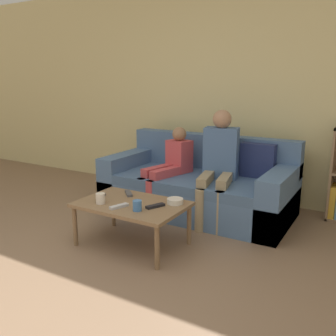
# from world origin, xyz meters

# --- Properties ---
(ground_plane) EXTENTS (22.00, 22.00, 0.00)m
(ground_plane) POSITION_xyz_m (0.00, 0.00, 0.00)
(ground_plane) COLOR #84664C
(wall_back) EXTENTS (12.00, 0.06, 2.60)m
(wall_back) POSITION_xyz_m (0.00, 2.98, 1.30)
(wall_back) COLOR beige
(wall_back) RESTS_ON ground_plane
(couch) EXTENTS (2.01, 0.97, 0.81)m
(couch) POSITION_xyz_m (0.04, 2.29, 0.27)
(couch) COLOR #4C6B93
(couch) RESTS_ON ground_plane
(coffee_table) EXTENTS (0.93, 0.61, 0.39)m
(coffee_table) POSITION_xyz_m (-0.09, 1.20, 0.35)
(coffee_table) COLOR brown
(coffee_table) RESTS_ON ground_plane
(person_adult) EXTENTS (0.44, 0.71, 1.13)m
(person_adult) POSITION_xyz_m (0.30, 2.19, 0.64)
(person_adult) COLOR #9E8966
(person_adult) RESTS_ON ground_plane
(person_child) EXTENTS (0.39, 0.69, 0.92)m
(person_child) POSITION_xyz_m (-0.26, 2.15, 0.52)
(person_child) COLOR #C6474C
(person_child) RESTS_ON ground_plane
(cup_near) EXTENTS (0.08, 0.08, 0.09)m
(cup_near) POSITION_xyz_m (-0.31, 1.05, 0.43)
(cup_near) COLOR silver
(cup_near) RESTS_ON coffee_table
(cup_far) EXTENTS (0.07, 0.07, 0.09)m
(cup_far) POSITION_xyz_m (0.07, 1.06, 0.43)
(cup_far) COLOR #3D70B2
(cup_far) RESTS_ON coffee_table
(tv_remote_0) EXTENTS (0.15, 0.15, 0.02)m
(tv_remote_0) POSITION_xyz_m (-0.25, 1.38, 0.40)
(tv_remote_0) COLOR #47474C
(tv_remote_0) RESTS_ON coffee_table
(tv_remote_1) EXTENTS (0.11, 0.17, 0.02)m
(tv_remote_1) POSITION_xyz_m (0.15, 1.21, 0.40)
(tv_remote_1) COLOR black
(tv_remote_1) RESTS_ON coffee_table
(tv_remote_2) EXTENTS (0.10, 0.18, 0.02)m
(tv_remote_2) POSITION_xyz_m (-0.11, 1.05, 0.40)
(tv_remote_2) COLOR #B7B7BC
(tv_remote_2) RESTS_ON coffee_table
(tv_remote_3) EXTENTS (0.12, 0.17, 0.02)m
(tv_remote_3) POSITION_xyz_m (-0.40, 1.17, 0.40)
(tv_remote_3) COLOR #47474C
(tv_remote_3) RESTS_ON coffee_table
(snack_bowl) EXTENTS (0.14, 0.14, 0.05)m
(snack_bowl) POSITION_xyz_m (0.25, 1.37, 0.41)
(snack_bowl) COLOR beige
(snack_bowl) RESTS_ON coffee_table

